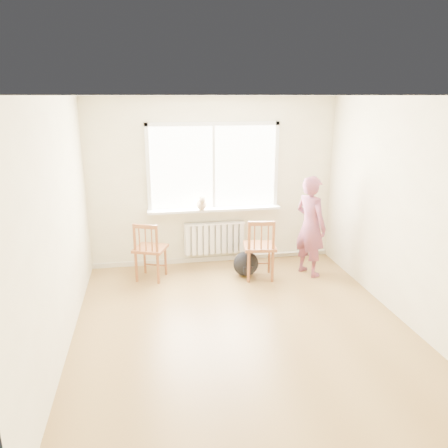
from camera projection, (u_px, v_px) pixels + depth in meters
name	position (u px, v px, depth m)	size (l,w,h in m)	color
floor	(242.00, 326.00, 5.31)	(4.50, 4.50, 0.00)	olive
ceiling	(245.00, 95.00, 4.55)	(4.50, 4.50, 0.00)	white
back_wall	(213.00, 182.00, 7.05)	(4.00, 0.01, 2.70)	beige
window	(213.00, 163.00, 6.94)	(2.12, 0.05, 1.42)	white
windowsill	(215.00, 209.00, 7.07)	(2.15, 0.22, 0.04)	white
radiator	(215.00, 238.00, 7.22)	(1.00, 0.12, 0.55)	white
heating_pipe	(286.00, 253.00, 7.56)	(0.04, 0.04, 1.40)	silver
baseboard	(214.00, 259.00, 7.41)	(4.00, 0.03, 0.08)	beige
chair_left	(149.00, 251.00, 6.54)	(0.58, 0.56, 0.91)	#9A522C
chair_right	(260.00, 249.00, 6.57)	(0.53, 0.51, 0.95)	#9A522C
person	(310.00, 226.00, 6.68)	(0.57, 0.37, 1.56)	#BA3E5C
cat	(201.00, 204.00, 6.91)	(0.16, 0.38, 0.25)	beige
backpack	(246.00, 264.00, 6.76)	(0.39, 0.30, 0.39)	black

